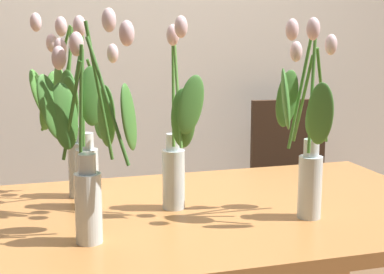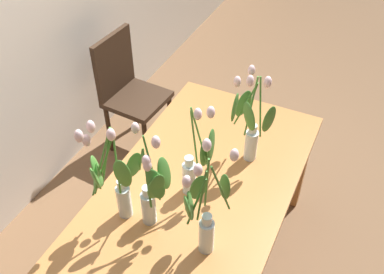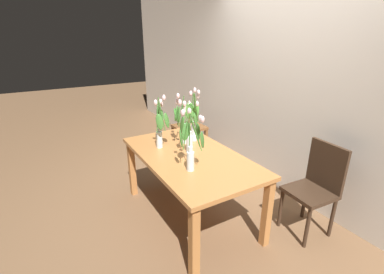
% 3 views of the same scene
% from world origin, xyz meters
% --- Properties ---
extents(room_wall_rear, '(9.00, 0.10, 2.70)m').
position_xyz_m(room_wall_rear, '(0.00, 1.33, 1.35)').
color(room_wall_rear, silver).
rests_on(room_wall_rear, ground).
extents(dining_table, '(1.60, 0.90, 0.74)m').
position_xyz_m(dining_table, '(0.00, 0.00, 0.65)').
color(dining_table, '#B7753D').
rests_on(dining_table, ground).
extents(tulip_vase_0, '(0.11, 0.16, 0.57)m').
position_xyz_m(tulip_vase_0, '(-0.05, 0.00, 0.92)').
color(tulip_vase_0, silver).
rests_on(tulip_vase_0, dining_table).
extents(tulip_vase_1, '(0.21, 0.29, 0.57)m').
position_xyz_m(tulip_vase_1, '(-0.31, 0.10, 0.97)').
color(tulip_vase_1, silver).
rests_on(tulip_vase_1, dining_table).
extents(tulip_vase_2, '(0.21, 0.25, 0.56)m').
position_xyz_m(tulip_vase_2, '(0.29, -0.15, 0.97)').
color(tulip_vase_2, silver).
rests_on(tulip_vase_2, dining_table).
extents(tulip_vase_3, '(0.19, 0.20, 0.59)m').
position_xyz_m(tulip_vase_3, '(-0.36, 0.26, 0.97)').
color(tulip_vase_3, silver).
rests_on(tulip_vase_3, dining_table).
extents(tulip_vase_4, '(0.27, 0.20, 0.59)m').
position_xyz_m(tulip_vase_4, '(-0.33, -0.17, 0.97)').
color(tulip_vase_4, silver).
rests_on(tulip_vase_4, dining_table).
extents(dining_chair, '(0.43, 0.43, 0.93)m').
position_xyz_m(dining_chair, '(0.81, 0.95, 0.52)').
color(dining_chair, '#382619').
rests_on(dining_chair, ground).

